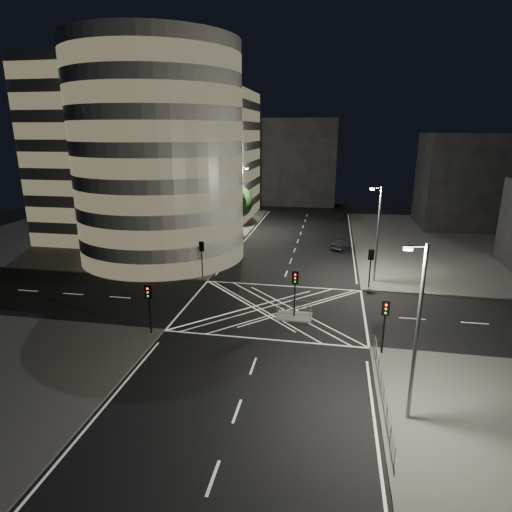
% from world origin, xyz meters
% --- Properties ---
extents(ground, '(120.00, 120.00, 0.00)m').
position_xyz_m(ground, '(0.00, 0.00, 0.00)').
color(ground, black).
rests_on(ground, ground).
extents(sidewalk_far_left, '(42.00, 42.00, 0.15)m').
position_xyz_m(sidewalk_far_left, '(-29.00, 27.00, 0.07)').
color(sidewalk_far_left, '#524F4D').
rests_on(sidewalk_far_left, ground).
extents(sidewalk_far_right, '(42.00, 42.00, 0.15)m').
position_xyz_m(sidewalk_far_right, '(29.00, 27.00, 0.07)').
color(sidewalk_far_right, '#524F4D').
rests_on(sidewalk_far_right, ground).
extents(central_island, '(3.00, 2.00, 0.15)m').
position_xyz_m(central_island, '(2.00, -1.50, 0.07)').
color(central_island, slate).
rests_on(central_island, ground).
extents(office_tower_curved, '(30.00, 29.00, 27.20)m').
position_xyz_m(office_tower_curved, '(-20.74, 18.74, 12.65)').
color(office_tower_curved, gray).
rests_on(office_tower_curved, sidewalk_far_left).
extents(office_block_rear, '(24.00, 16.00, 22.00)m').
position_xyz_m(office_block_rear, '(-22.00, 42.00, 11.15)').
color(office_block_rear, gray).
rests_on(office_block_rear, sidewalk_far_left).
extents(building_right_far, '(14.00, 12.00, 15.00)m').
position_xyz_m(building_right_far, '(26.00, 40.00, 7.65)').
color(building_right_far, black).
rests_on(building_right_far, sidewalk_far_right).
extents(building_far_end, '(18.00, 8.00, 18.00)m').
position_xyz_m(building_far_end, '(-4.00, 58.00, 9.00)').
color(building_far_end, black).
rests_on(building_far_end, ground).
extents(tree_a, '(4.63, 4.63, 7.07)m').
position_xyz_m(tree_a, '(-10.50, 9.00, 4.55)').
color(tree_a, black).
rests_on(tree_a, sidewalk_far_left).
extents(tree_b, '(4.01, 4.01, 6.84)m').
position_xyz_m(tree_b, '(-10.50, 15.00, 4.67)').
color(tree_b, black).
rests_on(tree_b, sidewalk_far_left).
extents(tree_c, '(4.36, 4.36, 7.49)m').
position_xyz_m(tree_c, '(-10.50, 21.00, 5.12)').
color(tree_c, black).
rests_on(tree_c, sidewalk_far_left).
extents(tree_d, '(4.73, 4.73, 7.67)m').
position_xyz_m(tree_d, '(-10.50, 27.00, 5.09)').
color(tree_d, black).
rests_on(tree_d, sidewalk_far_left).
extents(tree_e, '(4.51, 4.51, 6.68)m').
position_xyz_m(tree_e, '(-10.50, 33.00, 4.23)').
color(tree_e, black).
rests_on(tree_e, sidewalk_far_left).
extents(traffic_signal_fl, '(0.55, 0.22, 4.00)m').
position_xyz_m(traffic_signal_fl, '(-8.80, 6.80, 2.91)').
color(traffic_signal_fl, black).
rests_on(traffic_signal_fl, sidewalk_far_left).
extents(traffic_signal_nl, '(0.55, 0.22, 4.00)m').
position_xyz_m(traffic_signal_nl, '(-8.80, -6.80, 2.91)').
color(traffic_signal_nl, black).
rests_on(traffic_signal_nl, sidewalk_near_left).
extents(traffic_signal_fr, '(0.55, 0.22, 4.00)m').
position_xyz_m(traffic_signal_fr, '(8.80, 6.80, 2.91)').
color(traffic_signal_fr, black).
rests_on(traffic_signal_fr, sidewalk_far_right).
extents(traffic_signal_nr, '(0.55, 0.22, 4.00)m').
position_xyz_m(traffic_signal_nr, '(8.80, -6.80, 2.91)').
color(traffic_signal_nr, black).
rests_on(traffic_signal_nr, sidewalk_near_right).
extents(traffic_signal_island, '(0.55, 0.22, 4.00)m').
position_xyz_m(traffic_signal_island, '(2.00, -1.50, 2.91)').
color(traffic_signal_island, black).
rests_on(traffic_signal_island, central_island).
extents(street_lamp_left_near, '(1.25, 0.25, 10.00)m').
position_xyz_m(street_lamp_left_near, '(-9.44, 12.00, 5.54)').
color(street_lamp_left_near, slate).
rests_on(street_lamp_left_near, sidewalk_far_left).
extents(street_lamp_left_far, '(1.25, 0.25, 10.00)m').
position_xyz_m(street_lamp_left_far, '(-9.44, 30.00, 5.54)').
color(street_lamp_left_far, slate).
rests_on(street_lamp_left_far, sidewalk_far_left).
extents(street_lamp_right_far, '(1.25, 0.25, 10.00)m').
position_xyz_m(street_lamp_right_far, '(9.44, 9.00, 5.54)').
color(street_lamp_right_far, slate).
rests_on(street_lamp_right_far, sidewalk_far_right).
extents(street_lamp_right_near, '(1.25, 0.25, 10.00)m').
position_xyz_m(street_lamp_right_near, '(9.44, -14.00, 5.54)').
color(street_lamp_right_near, slate).
rests_on(street_lamp_right_near, sidewalk_near_right).
extents(railing_near_right, '(0.06, 11.70, 1.10)m').
position_xyz_m(railing_near_right, '(8.30, -12.15, 0.70)').
color(railing_near_right, slate).
rests_on(railing_near_right, sidewalk_near_right).
extents(railing_island_south, '(2.80, 0.06, 1.10)m').
position_xyz_m(railing_island_south, '(2.00, -2.40, 0.70)').
color(railing_island_south, slate).
rests_on(railing_island_south, central_island).
extents(railing_island_north, '(2.80, 0.06, 1.10)m').
position_xyz_m(railing_island_north, '(2.00, -0.60, 0.70)').
color(railing_island_north, slate).
rests_on(railing_island_north, central_island).
extents(sedan, '(2.73, 4.34, 1.35)m').
position_xyz_m(sedan, '(6.15, 21.71, 0.68)').
color(sedan, black).
rests_on(sedan, ground).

